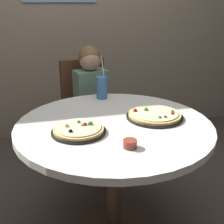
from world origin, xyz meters
name	(u,v)px	position (x,y,z in m)	size (l,w,h in m)	color
dining_table	(114,139)	(0.00, 0.00, 0.64)	(1.15, 1.15, 0.75)	silver
chair_wooden	(87,108)	(-0.02, 0.89, 0.53)	(0.48, 0.48, 0.95)	brown
diner_child	(95,120)	(0.02, 0.71, 0.48)	(0.32, 0.43, 1.08)	#3F4766
pizza_veggie	(79,130)	(-0.22, -0.08, 0.77)	(0.30, 0.30, 0.05)	black
pizza_cheese	(155,115)	(0.26, 0.02, 0.77)	(0.35, 0.35, 0.05)	black
soda_cup	(102,87)	(0.03, 0.47, 0.83)	(0.08, 0.08, 0.31)	#3F72B2
sauce_bowl	(130,144)	(0.00, -0.31, 0.77)	(0.07, 0.07, 0.04)	brown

